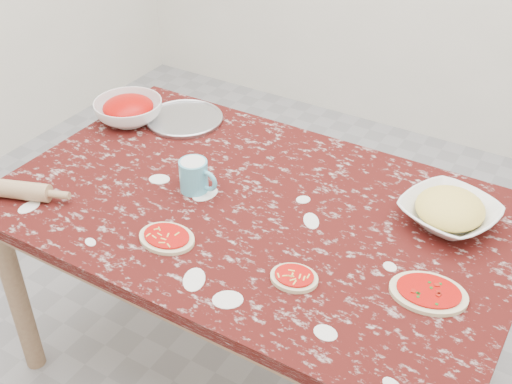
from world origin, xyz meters
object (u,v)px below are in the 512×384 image
object	(u,v)px
worktable	(256,226)
flour_mug	(195,176)
rolling_pin	(6,189)
cheese_bowl	(449,214)
pizza_tray	(184,119)
sauce_bowl	(129,111)

from	to	relation	value
worktable	flour_mug	xyz separation A→B (m)	(-0.21, -0.03, 0.14)
worktable	rolling_pin	size ratio (longest dim) A/B	5.46
cheese_bowl	rolling_pin	world-z (taller)	cheese_bowl
worktable	flour_mug	bearing A→B (deg)	-172.01
pizza_tray	rolling_pin	bearing A→B (deg)	-105.17
worktable	sauce_bowl	distance (m)	0.74
worktable	sauce_bowl	world-z (taller)	sauce_bowl
worktable	pizza_tray	bearing A→B (deg)	147.71
pizza_tray	flour_mug	bearing A→B (deg)	-49.30
cheese_bowl	flour_mug	distance (m)	0.79
pizza_tray	cheese_bowl	size ratio (longest dim) A/B	1.05
pizza_tray	sauce_bowl	world-z (taller)	sauce_bowl
sauce_bowl	flour_mug	size ratio (longest dim) A/B	1.88
rolling_pin	flour_mug	bearing A→B (deg)	34.39
sauce_bowl	cheese_bowl	distance (m)	1.23
sauce_bowl	rolling_pin	size ratio (longest dim) A/B	0.87
cheese_bowl	sauce_bowl	bearing A→B (deg)	-179.91
worktable	sauce_bowl	size ratio (longest dim) A/B	6.26
pizza_tray	cheese_bowl	world-z (taller)	cheese_bowl
pizza_tray	sauce_bowl	size ratio (longest dim) A/B	1.12
sauce_bowl	rolling_pin	xyz separation A→B (m)	(-0.01, -0.58, -0.01)
worktable	pizza_tray	xyz separation A→B (m)	(-0.51, 0.32, 0.09)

